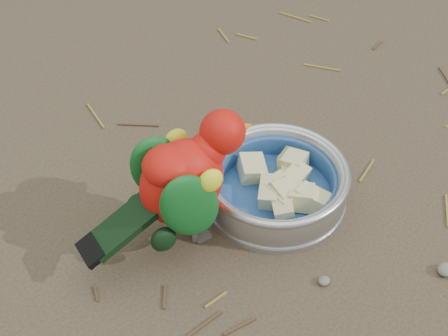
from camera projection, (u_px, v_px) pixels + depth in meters
ground at (305, 210)px, 0.97m from camera, size 60.00×60.00×0.00m
food_bowl at (275, 197)px, 0.97m from camera, size 0.20×0.20×0.02m
bowl_wall at (276, 182)px, 0.95m from camera, size 0.20×0.20×0.04m
fruit_wedges at (276, 185)px, 0.96m from camera, size 0.12×0.12×0.03m
lory_parrot at (185, 188)px, 0.87m from camera, size 0.23×0.12×0.18m
ground_debris at (285, 206)px, 0.97m from camera, size 0.90×0.80×0.01m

